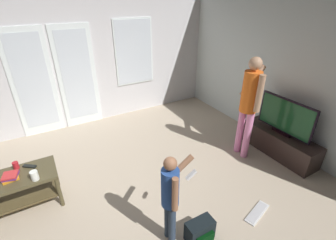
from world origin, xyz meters
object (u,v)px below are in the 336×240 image
tv_stand (279,143)px  person_child (171,194)px  backpack (200,231)px  coffee_table (12,187)px  tv_remote_black (30,166)px  person_adult (250,100)px  cup_by_laptop (16,165)px  cup_near_edge (34,176)px  flat_screen_tv (285,117)px  book_stack (10,177)px  loose_keyboard (257,213)px

tv_stand → person_child: size_ratio=1.15×
person_child → backpack: size_ratio=3.58×
coffee_table → person_child: person_child is taller
backpack → tv_remote_black: bearing=133.3°
person_adult → person_child: person_adult is taller
tv_stand → cup_by_laptop: (-3.86, 1.01, 0.35)m
tv_stand → cup_near_edge: size_ratio=10.88×
coffee_table → person_child: bearing=-42.2°
flat_screen_tv → person_adult: person_adult is taller
cup_near_edge → book_stack: (-0.26, 0.16, -0.02)m
person_adult → flat_screen_tv: bearing=-29.6°
person_adult → person_child: (-1.91, -0.83, -0.32)m
flat_screen_tv → cup_near_edge: size_ratio=8.03×
tv_stand → loose_keyboard: (-1.32, -0.76, -0.19)m
loose_keyboard → cup_by_laptop: bearing=145.1°
backpack → loose_keyboard: size_ratio=0.70×
cup_by_laptop → book_stack: cup_by_laptop is taller
book_stack → person_adult: bearing=-8.5°
flat_screen_tv → cup_by_laptop: size_ratio=10.37×
coffee_table → flat_screen_tv: size_ratio=1.10×
person_child → book_stack: person_child is taller
tv_stand → tv_remote_black: tv_remote_black is taller
backpack → person_adult: bearing=31.4°
flat_screen_tv → tv_remote_black: size_ratio=5.71×
flat_screen_tv → person_adult: size_ratio=0.58×
cup_by_laptop → tv_remote_black: cup_by_laptop is taller
tv_stand → backpack: bearing=-162.7°
tv_stand → person_child: person_child is taller
coffee_table → person_adult: size_ratio=0.63×
person_child → loose_keyboard: size_ratio=2.50×
flat_screen_tv → tv_remote_black: flat_screen_tv is taller
backpack → cup_near_edge: size_ratio=2.65×
coffee_table → book_stack: book_stack is taller
person_child → tv_remote_black: 1.94m
cup_by_laptop → backpack: bearing=-45.0°
tv_stand → flat_screen_tv: size_ratio=1.36×
tv_remote_black → flat_screen_tv: bearing=22.5°
coffee_table → flat_screen_tv: 4.06m
tv_stand → person_adult: bearing=150.2°
person_child → flat_screen_tv: bearing=11.9°
tv_stand → loose_keyboard: 1.54m
coffee_table → book_stack: (0.03, -0.02, 0.17)m
backpack → book_stack: book_stack is taller
cup_by_laptop → person_adult: bearing=-11.9°
tv_remote_black → book_stack: (-0.21, -0.14, 0.02)m
tv_stand → flat_screen_tv: flat_screen_tv is taller
loose_keyboard → cup_by_laptop: cup_by_laptop is taller
backpack → tv_remote_black: 2.28m
coffee_table → person_adult: (3.41, -0.53, 0.64)m
person_adult → backpack: size_ratio=5.26×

